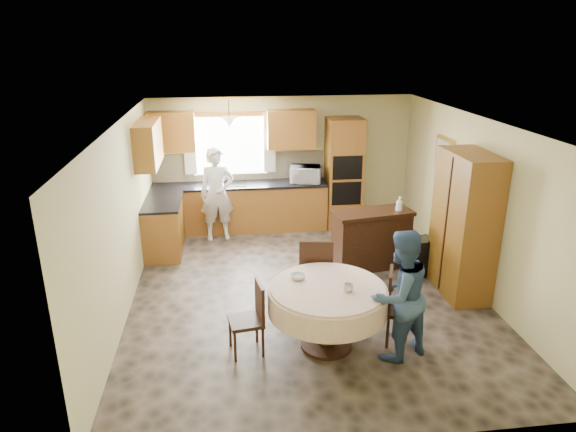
# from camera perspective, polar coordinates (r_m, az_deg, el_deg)

# --- Properties ---
(floor) EXTENTS (5.00, 6.00, 0.01)m
(floor) POSITION_cam_1_polar(r_m,az_deg,el_deg) (7.66, 2.00, -8.41)
(floor) COLOR brown
(floor) RESTS_ON ground
(ceiling) EXTENTS (5.00, 6.00, 0.01)m
(ceiling) POSITION_cam_1_polar(r_m,az_deg,el_deg) (6.85, 2.25, 10.38)
(ceiling) COLOR white
(ceiling) RESTS_ON wall_back
(wall_back) EXTENTS (5.00, 0.02, 2.50)m
(wall_back) POSITION_cam_1_polar(r_m,az_deg,el_deg) (10.02, -0.64, 6.05)
(wall_back) COLOR #C9C180
(wall_back) RESTS_ON floor
(wall_front) EXTENTS (5.00, 0.02, 2.50)m
(wall_front) POSITION_cam_1_polar(r_m,az_deg,el_deg) (4.50, 8.37, -12.07)
(wall_front) COLOR #C9C180
(wall_front) RESTS_ON floor
(wall_left) EXTENTS (0.02, 6.00, 2.50)m
(wall_left) POSITION_cam_1_polar(r_m,az_deg,el_deg) (7.21, -17.90, -0.38)
(wall_left) COLOR #C9C180
(wall_left) RESTS_ON floor
(wall_right) EXTENTS (0.02, 6.00, 2.50)m
(wall_right) POSITION_cam_1_polar(r_m,az_deg,el_deg) (7.94, 20.22, 1.17)
(wall_right) COLOR #C9C180
(wall_right) RESTS_ON floor
(window) EXTENTS (1.40, 0.03, 1.10)m
(window) POSITION_cam_1_polar(r_m,az_deg,el_deg) (9.86, -6.48, 7.79)
(window) COLOR white
(window) RESTS_ON wall_back
(curtain_left) EXTENTS (0.22, 0.02, 1.15)m
(curtain_left) POSITION_cam_1_polar(r_m,az_deg,el_deg) (9.82, -10.90, 7.82)
(curtain_left) COLOR white
(curtain_left) RESTS_ON wall_back
(curtain_right) EXTENTS (0.22, 0.02, 1.15)m
(curtain_right) POSITION_cam_1_polar(r_m,az_deg,el_deg) (9.84, -2.07, 8.17)
(curtain_right) COLOR white
(curtain_right) RESTS_ON wall_back
(base_cab_back) EXTENTS (3.30, 0.60, 0.88)m
(base_cab_back) POSITION_cam_1_polar(r_m,az_deg,el_deg) (9.89, -5.32, 0.91)
(base_cab_back) COLOR #B0682F
(base_cab_back) RESTS_ON floor
(counter_back) EXTENTS (3.30, 0.64, 0.04)m
(counter_back) POSITION_cam_1_polar(r_m,az_deg,el_deg) (9.76, -5.41, 3.47)
(counter_back) COLOR black
(counter_back) RESTS_ON base_cab_back
(base_cab_left) EXTENTS (0.60, 1.20, 0.88)m
(base_cab_left) POSITION_cam_1_polar(r_m,az_deg,el_deg) (9.11, -13.62, -1.25)
(base_cab_left) COLOR #B0682F
(base_cab_left) RESTS_ON floor
(counter_left) EXTENTS (0.64, 1.20, 0.04)m
(counter_left) POSITION_cam_1_polar(r_m,az_deg,el_deg) (8.96, -13.85, 1.50)
(counter_left) COLOR black
(counter_left) RESTS_ON base_cab_left
(backsplash) EXTENTS (3.30, 0.02, 0.55)m
(backsplash) POSITION_cam_1_polar(r_m,az_deg,el_deg) (9.97, -5.52, 5.47)
(backsplash) COLOR beige
(backsplash) RESTS_ON wall_back
(wall_cab_left) EXTENTS (0.85, 0.33, 0.72)m
(wall_cab_left) POSITION_cam_1_polar(r_m,az_deg,el_deg) (9.70, -12.82, 9.11)
(wall_cab_left) COLOR #BE782F
(wall_cab_left) RESTS_ON wall_back
(wall_cab_right) EXTENTS (0.90, 0.33, 0.72)m
(wall_cab_right) POSITION_cam_1_polar(r_m,az_deg,el_deg) (9.74, 0.34, 9.63)
(wall_cab_right) COLOR #BE782F
(wall_cab_right) RESTS_ON wall_back
(wall_cab_side) EXTENTS (0.33, 1.20, 0.72)m
(wall_cab_side) POSITION_cam_1_polar(r_m,az_deg,el_deg) (8.73, -15.28, 7.77)
(wall_cab_side) COLOR #BE782F
(wall_cab_side) RESTS_ON wall_left
(oven_tower) EXTENTS (0.66, 0.62, 2.12)m
(oven_tower) POSITION_cam_1_polar(r_m,az_deg,el_deg) (9.96, 6.17, 4.73)
(oven_tower) COLOR #B0682F
(oven_tower) RESTS_ON floor
(oven_upper) EXTENTS (0.56, 0.01, 0.45)m
(oven_upper) POSITION_cam_1_polar(r_m,az_deg,el_deg) (9.62, 6.64, 5.35)
(oven_upper) COLOR black
(oven_upper) RESTS_ON oven_tower
(oven_lower) EXTENTS (0.56, 0.01, 0.45)m
(oven_lower) POSITION_cam_1_polar(r_m,az_deg,el_deg) (9.75, 6.53, 2.50)
(oven_lower) COLOR black
(oven_lower) RESTS_ON oven_tower
(pendant) EXTENTS (0.36, 0.36, 0.18)m
(pendant) POSITION_cam_1_polar(r_m,az_deg,el_deg) (9.29, -6.54, 10.33)
(pendant) COLOR beige
(pendant) RESTS_ON ceiling
(sideboard) EXTENTS (1.33, 0.72, 0.90)m
(sideboard) POSITION_cam_1_polar(r_m,az_deg,el_deg) (8.37, 9.23, -2.76)
(sideboard) COLOR #381F0F
(sideboard) RESTS_ON floor
(space_heater) EXTENTS (0.50, 0.41, 0.61)m
(space_heater) POSITION_cam_1_polar(r_m,az_deg,el_deg) (8.30, 14.31, -4.44)
(space_heater) COLOR black
(space_heater) RESTS_ON floor
(cupboard) EXTENTS (0.55, 1.09, 2.08)m
(cupboard) POSITION_cam_1_polar(r_m,az_deg,el_deg) (7.68, 18.98, -0.95)
(cupboard) COLOR #B0682F
(cupboard) RESTS_ON floor
(dining_table) EXTENTS (1.41, 1.41, 0.81)m
(dining_table) POSITION_cam_1_polar(r_m,az_deg,el_deg) (6.15, 4.40, -9.31)
(dining_table) COLOR #381F0F
(dining_table) RESTS_ON floor
(chair_left) EXTENTS (0.44, 0.44, 0.89)m
(chair_left) POSITION_cam_1_polar(r_m,az_deg,el_deg) (6.14, -4.05, -10.87)
(chair_left) COLOR #381F0F
(chair_left) RESTS_ON floor
(chair_back) EXTENTS (0.53, 0.53, 1.08)m
(chair_back) POSITION_cam_1_polar(r_m,az_deg,el_deg) (6.92, 3.09, -6.13)
(chair_back) COLOR #381F0F
(chair_back) RESTS_ON floor
(chair_right) EXTENTS (0.53, 0.53, 0.95)m
(chair_right) POSITION_cam_1_polar(r_m,az_deg,el_deg) (6.42, 12.13, -9.48)
(chair_right) COLOR #381F0F
(chair_right) RESTS_ON floor
(framed_picture) EXTENTS (0.06, 0.62, 0.51)m
(framed_picture) POSITION_cam_1_polar(r_m,az_deg,el_deg) (8.83, 16.98, 6.70)
(framed_picture) COLOR gold
(framed_picture) RESTS_ON wall_right
(microwave) EXTENTS (0.63, 0.49, 0.32)m
(microwave) POSITION_cam_1_polar(r_m,az_deg,el_deg) (9.78, 1.92, 4.66)
(microwave) COLOR silver
(microwave) RESTS_ON counter_back
(person_sink) EXTENTS (0.68, 0.50, 1.71)m
(person_sink) POSITION_cam_1_polar(r_m,az_deg,el_deg) (9.39, -7.88, 2.42)
(person_sink) COLOR silver
(person_sink) RESTS_ON floor
(person_dining) EXTENTS (0.94, 0.86, 1.58)m
(person_dining) POSITION_cam_1_polar(r_m,az_deg,el_deg) (6.03, 12.29, -8.62)
(person_dining) COLOR #37537A
(person_dining) RESTS_ON floor
(bowl_sideboard) EXTENTS (0.24, 0.24, 0.05)m
(bowl_sideboard) POSITION_cam_1_polar(r_m,az_deg,el_deg) (8.15, 8.08, 0.26)
(bowl_sideboard) COLOR #B2B2B2
(bowl_sideboard) RESTS_ON sideboard
(bottle_sideboard) EXTENTS (0.14, 0.14, 0.29)m
(bottle_sideboard) POSITION_cam_1_polar(r_m,az_deg,el_deg) (8.29, 12.25, 1.19)
(bottle_sideboard) COLOR silver
(bottle_sideboard) RESTS_ON sideboard
(cup_table) EXTENTS (0.14, 0.14, 0.09)m
(cup_table) POSITION_cam_1_polar(r_m,az_deg,el_deg) (5.98, 6.73, -7.89)
(cup_table) COLOR #B2B2B2
(cup_table) RESTS_ON dining_table
(bowl_table) EXTENTS (0.23, 0.23, 0.06)m
(bowl_table) POSITION_cam_1_polar(r_m,az_deg,el_deg) (6.22, 1.12, -6.78)
(bowl_table) COLOR #B2B2B2
(bowl_table) RESTS_ON dining_table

